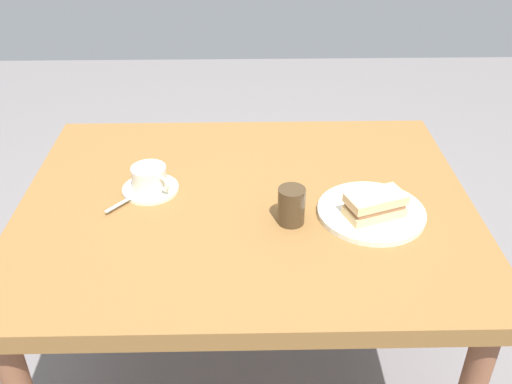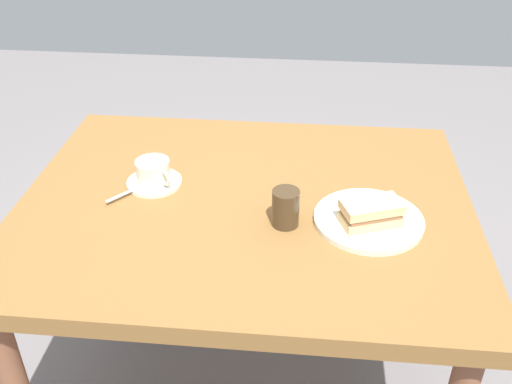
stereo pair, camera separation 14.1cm
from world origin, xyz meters
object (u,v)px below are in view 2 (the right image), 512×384
spoon (129,191)px  drinking_glass (286,208)px  coffee_cup (153,171)px  coffee_saucer (154,182)px  dining_table (245,226)px  sandwich_front (371,213)px  sandwich_plate (369,220)px

spoon → drinking_glass: (-0.40, 0.08, 0.03)m
drinking_glass → coffee_cup: bearing=-22.4°
coffee_saucer → drinking_glass: 0.38m
dining_table → sandwich_front: (-0.30, 0.09, 0.12)m
coffee_cup → dining_table: bearing=168.6°
dining_table → coffee_saucer: 0.26m
spoon → drinking_glass: 0.41m
sandwich_front → spoon: size_ratio=1.82×
dining_table → sandwich_plate: (-0.30, 0.07, 0.09)m
sandwich_front → coffee_saucer: bearing=-14.5°
dining_table → sandwich_front: 0.34m
coffee_saucer → coffee_cup: size_ratio=1.41×
sandwich_plate → coffee_cup: coffee_cup is taller
coffee_saucer → spoon: (0.05, 0.06, 0.01)m
dining_table → coffee_saucer: (0.24, -0.05, 0.09)m
spoon → sandwich_front: bearing=172.4°
coffee_cup → spoon: 0.08m
sandwich_plate → sandwich_front: size_ratio=1.69×
sandwich_front → drinking_glass: (0.20, 0.00, 0.00)m
sandwich_front → spoon: (0.59, -0.08, -0.03)m
sandwich_plate → spoon: size_ratio=3.08×
coffee_saucer → drinking_glass: drinking_glass is taller
sandwich_front → dining_table: bearing=-16.9°
dining_table → coffee_cup: (0.24, -0.05, 0.12)m
sandwich_front → spoon: bearing=-7.6°
coffee_saucer → coffee_cup: coffee_cup is taller
sandwich_plate → coffee_saucer: 0.56m
coffee_cup → drinking_glass: size_ratio=1.11×
sandwich_front → coffee_cup: bearing=-14.4°
spoon → coffee_saucer: bearing=-129.4°
coffee_cup → sandwich_front: bearing=165.6°
sandwich_plate → sandwich_front: 0.04m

